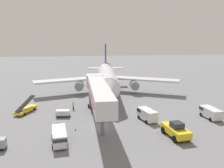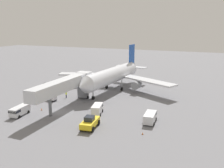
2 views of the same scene
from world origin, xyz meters
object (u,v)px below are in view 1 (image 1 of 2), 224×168
(airplane_at_gate, at_px, (107,77))
(service_van_far_left, at_px, (210,112))
(service_van_near_center, at_px, (147,114))
(baggage_cart_far_center, at_px, (63,113))
(safety_cone_bravo, at_px, (75,129))
(ground_crew_worker_foreground, at_px, (73,106))
(pushback_tug, at_px, (176,130))
(service_van_outer_left, at_px, (59,136))
(belt_loader_truck, at_px, (26,109))
(jet_bridge, at_px, (98,92))

(airplane_at_gate, relative_size, service_van_far_left, 7.97)
(service_van_near_center, xyz_separation_m, service_van_far_left, (12.37, -0.47, -0.06))
(airplane_at_gate, bearing_deg, baggage_cart_far_center, -122.48)
(safety_cone_bravo, bearing_deg, ground_crew_worker_foreground, 92.51)
(service_van_near_center, relative_size, baggage_cart_far_center, 1.80)
(pushback_tug, distance_m, service_van_outer_left, 17.73)
(airplane_at_gate, distance_m, pushback_tug, 30.26)
(safety_cone_bravo, bearing_deg, baggage_cart_far_center, 108.43)
(belt_loader_truck, height_order, ground_crew_worker_foreground, belt_loader_truck)
(baggage_cart_far_center, bearing_deg, belt_loader_truck, 153.84)
(jet_bridge, distance_m, service_van_outer_left, 11.92)
(service_van_near_center, xyz_separation_m, ground_crew_worker_foreground, (-13.66, 8.40, -0.23))
(baggage_cart_far_center, bearing_deg, service_van_far_left, -9.74)
(jet_bridge, xyz_separation_m, service_van_near_center, (8.93, -1.24, -4.30))
(service_van_near_center, relative_size, ground_crew_worker_foreground, 2.60)
(service_van_far_left, relative_size, baggage_cart_far_center, 1.82)
(safety_cone_bravo, bearing_deg, service_van_near_center, 12.74)
(ground_crew_worker_foreground, distance_m, safety_cone_bravo, 11.41)
(service_van_near_center, relative_size, service_van_far_left, 0.99)
(pushback_tug, xyz_separation_m, service_van_outer_left, (-17.73, 0.18, 0.00))
(belt_loader_truck, xyz_separation_m, safety_cone_bravo, (10.15, -11.10, -0.51))
(airplane_at_gate, relative_size, belt_loader_truck, 6.36)
(service_van_far_left, distance_m, baggage_cart_far_center, 28.38)
(airplane_at_gate, distance_m, service_van_outer_left, 31.08)
(belt_loader_truck, bearing_deg, airplane_at_gate, 35.38)
(belt_loader_truck, relative_size, service_van_far_left, 1.25)
(service_van_near_center, xyz_separation_m, service_van_outer_left, (-15.41, -7.77, -0.05))
(baggage_cart_far_center, distance_m, ground_crew_worker_foreground, 4.51)
(service_van_far_left, height_order, service_van_outer_left, service_van_outer_left)
(service_van_far_left, bearing_deg, airplane_at_gate, 128.41)
(safety_cone_bravo, bearing_deg, service_van_outer_left, -115.19)
(belt_loader_truck, xyz_separation_m, ground_crew_worker_foreground, (9.65, 0.28, 0.24))
(service_van_near_center, distance_m, service_van_far_left, 12.38)
(service_van_far_left, bearing_deg, belt_loader_truck, 166.46)
(pushback_tug, xyz_separation_m, ground_crew_worker_foreground, (-15.97, 16.35, -0.18))
(pushback_tug, height_order, baggage_cart_far_center, pushback_tug)
(jet_bridge, xyz_separation_m, baggage_cart_far_center, (-6.67, 3.09, -4.78))
(jet_bridge, bearing_deg, belt_loader_truck, 154.42)
(pushback_tug, height_order, ground_crew_worker_foreground, pushback_tug)
(service_van_near_center, distance_m, service_van_outer_left, 17.26)
(jet_bridge, height_order, safety_cone_bravo, jet_bridge)
(pushback_tug, bearing_deg, service_van_outer_left, 179.42)
(jet_bridge, xyz_separation_m, pushback_tug, (11.24, -9.19, -4.35))
(jet_bridge, relative_size, service_van_far_left, 4.71)
(jet_bridge, relative_size, pushback_tug, 4.05)
(airplane_at_gate, bearing_deg, ground_crew_worker_foreground, -124.50)
(pushback_tug, bearing_deg, belt_loader_truck, 147.90)
(jet_bridge, xyz_separation_m, safety_cone_bravo, (-4.23, -4.22, -5.29))
(pushback_tug, xyz_separation_m, service_van_near_center, (-2.31, 7.95, 0.05))
(service_van_near_center, height_order, service_van_far_left, service_van_near_center)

